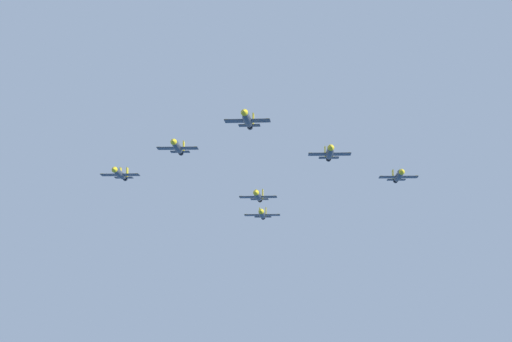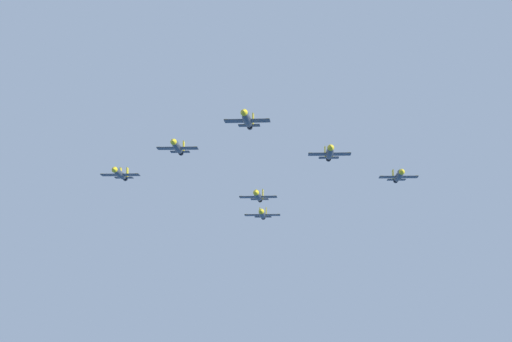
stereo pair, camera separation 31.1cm
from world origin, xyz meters
The scene contains 7 objects.
jet_lead centered at (10.75, 18.56, 108.70)m, with size 11.96×11.52×3.08m.
jet_left_wingman centered at (7.58, 43.26, 105.52)m, with size 12.42×11.42×3.14m.
jet_right_wingman centered at (-14.13, 19.41, 107.14)m, with size 12.08×11.11×3.05m.
jet_left_outer centered at (4.42, 67.95, 103.52)m, with size 12.25×11.26×3.09m.
jet_right_outer centered at (-39.02, 20.27, 104.64)m, with size 12.43×11.52×3.15m.
jet_slot_rear centered at (-17.30, 44.11, 99.15)m, with size 11.74×11.30×3.03m.
jet_trailing centered at (-31.33, 56.88, 97.21)m, with size 12.34×11.39×3.12m.
Camera 2 is at (146.90, -89.41, 69.66)m, focal length 65.29 mm.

